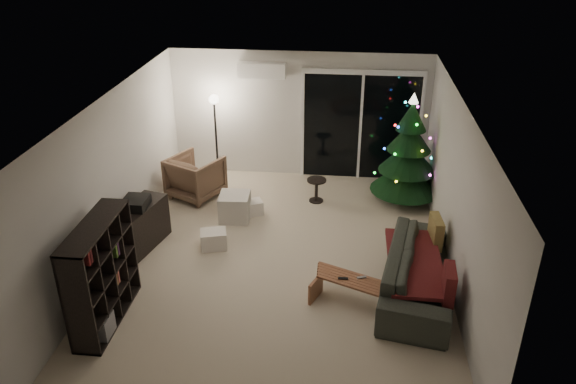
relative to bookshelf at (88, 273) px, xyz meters
name	(u,v)px	position (x,y,z in m)	size (l,w,h in m)	color
room	(317,163)	(2.71, 3.07, 0.31)	(6.50, 7.51, 2.60)	beige
bookshelf	(88,273)	(0.00, 0.00, 0.00)	(0.36, 1.42, 1.42)	black
media_cabinet	(139,228)	(0.00, 1.74, -0.35)	(0.43, 1.15, 0.72)	black
stereo	(135,203)	(0.00, 1.74, 0.09)	(0.37, 0.43, 0.15)	black
armchair	(196,177)	(0.43, 3.62, -0.31)	(0.85, 0.88, 0.80)	brown
ottoman	(235,207)	(1.32, 2.83, -0.48)	(0.51, 0.51, 0.46)	beige
cardboard_box_a	(214,239)	(1.16, 1.87, -0.56)	(0.41, 0.31, 0.29)	silver
cardboard_box_b	(252,208)	(1.58, 3.03, -0.58)	(0.36, 0.27, 0.25)	silver
side_table	(316,190)	(2.68, 3.65, -0.49)	(0.35, 0.35, 0.44)	black
floor_lamp	(216,140)	(0.68, 4.37, 0.14)	(0.27, 0.27, 1.69)	black
sofa	(421,271)	(4.30, 1.03, -0.37)	(2.33, 0.91, 0.68)	#3A3F35
sofa_throw	(415,262)	(4.20, 1.03, -0.22)	(0.73, 1.68, 0.06)	maroon
cushion_a	(436,232)	(4.55, 1.68, -0.09)	(0.13, 0.45, 0.45)	#A78A4E
cushion_b	(449,284)	(4.55, 0.38, -0.09)	(0.13, 0.45, 0.45)	maroon
coffee_table	(354,290)	(3.38, 0.73, -0.53)	(1.10, 0.38, 0.35)	#A06A48
remote_a	(343,278)	(3.23, 0.73, -0.35)	(0.14, 0.04, 0.02)	black
remote_b	(362,277)	(3.48, 0.78, -0.35)	(0.13, 0.04, 0.02)	slate
christmas_tree	(409,150)	(4.30, 3.83, 0.32)	(1.28, 1.28, 2.06)	#123A19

